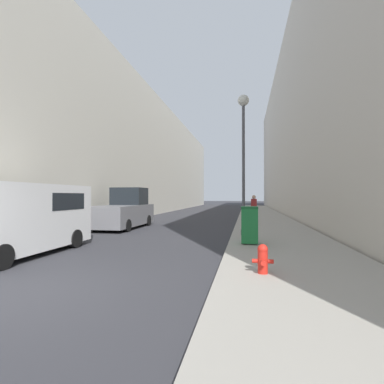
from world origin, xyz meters
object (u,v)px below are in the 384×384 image
(trash_bin, at_px, (250,225))
(pedestrian_on_sidewalk, at_px, (254,209))
(lamppost, at_px, (243,137))
(white_van, at_px, (21,216))
(fire_hydrant, at_px, (263,258))
(pickup_truck, at_px, (125,211))

(trash_bin, bearing_deg, pedestrian_on_sidewalk, 87.61)
(lamppost, height_order, white_van, lamppost)
(trash_bin, bearing_deg, fire_hydrant, -86.63)
(fire_hydrant, height_order, pedestrian_on_sidewalk, pedestrian_on_sidewalk)
(pedestrian_on_sidewalk, bearing_deg, white_van, -124.22)
(fire_hydrant, bearing_deg, pedestrian_on_sidewalk, 89.53)
(pedestrian_on_sidewalk, bearing_deg, fire_hydrant, -90.47)
(white_van, relative_size, pickup_truck, 1.00)
(pickup_truck, relative_size, pedestrian_on_sidewalk, 3.00)
(fire_hydrant, relative_size, pickup_truck, 0.12)
(lamppost, distance_m, pickup_truck, 8.16)
(lamppost, xyz_separation_m, pickup_truck, (-6.73, 3.12, -3.41))
(trash_bin, xyz_separation_m, white_van, (-6.96, -2.61, 0.40))
(trash_bin, xyz_separation_m, lamppost, (-0.23, 2.25, 3.53))
(fire_hydrant, height_order, white_van, white_van)
(white_van, distance_m, pedestrian_on_sidewalk, 12.98)
(trash_bin, relative_size, white_van, 0.25)
(fire_hydrant, bearing_deg, white_van, 168.53)
(lamppost, relative_size, pedestrian_on_sidewalk, 3.50)
(lamppost, bearing_deg, pickup_truck, 155.13)
(pedestrian_on_sidewalk, bearing_deg, lamppost, -95.54)
(white_van, bearing_deg, trash_bin, 20.58)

